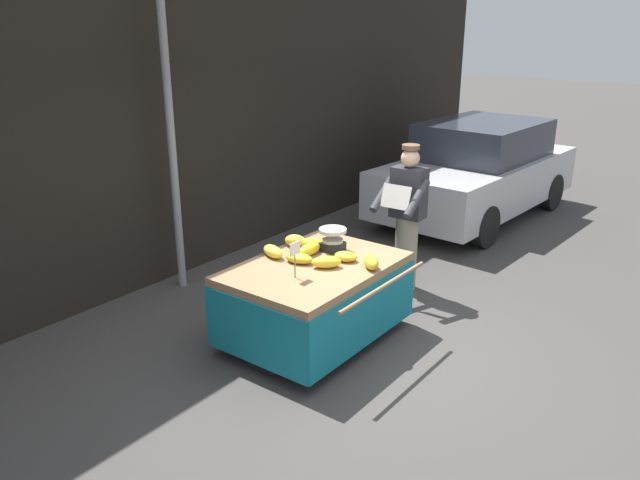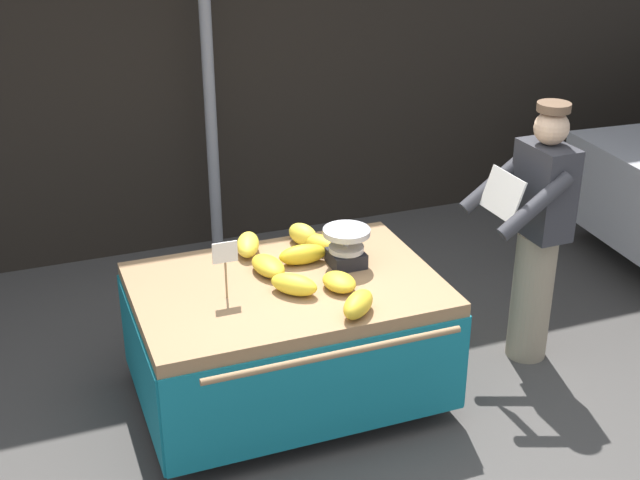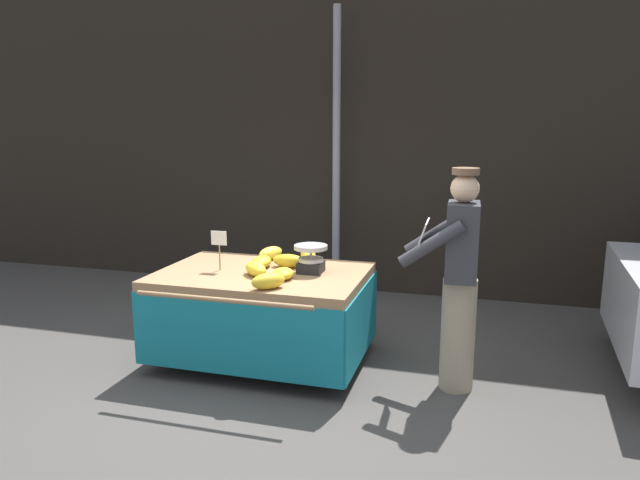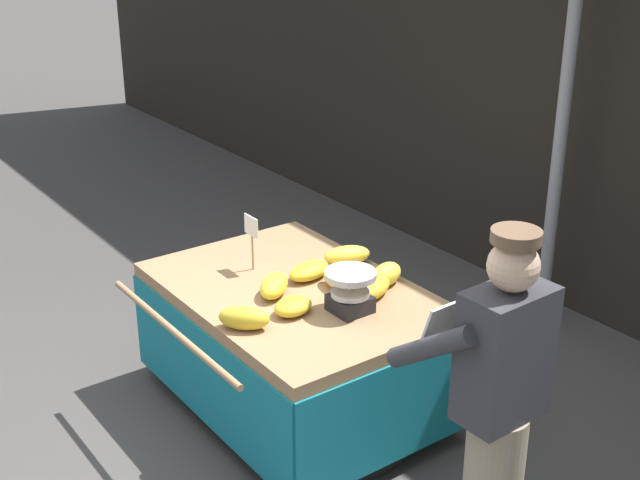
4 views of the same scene
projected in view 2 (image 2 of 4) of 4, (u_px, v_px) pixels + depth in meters
ground_plane at (349, 446)px, 4.86m from camera, size 60.00×60.00×0.00m
street_pole at (207, 54)px, 6.38m from camera, size 0.09×0.09×3.32m
banana_cart at (287, 314)px, 5.02m from camera, size 1.75×1.41×0.80m
weighing_scale at (346, 247)px, 5.09m from camera, size 0.28×0.28×0.24m
price_sign at (225, 258)px, 4.66m from camera, size 0.14×0.01×0.34m
banana_bunch_0 at (268, 266)px, 5.02m from camera, size 0.21×0.31×0.10m
banana_bunch_1 at (303, 234)px, 5.38m from camera, size 0.20×0.25×0.13m
banana_bunch_2 at (321, 243)px, 5.29m from camera, size 0.26×0.32×0.10m
banana_bunch_3 at (303, 254)px, 5.13m from camera, size 0.30×0.14×0.12m
banana_bunch_4 at (248, 244)px, 5.26m from camera, size 0.22×0.32×0.12m
banana_bunch_5 at (358, 304)px, 4.58m from camera, size 0.28×0.28×0.12m
banana_bunch_6 at (339, 282)px, 4.84m from camera, size 0.21×0.26×0.09m
banana_bunch_7 at (294, 284)px, 4.79m from camera, size 0.30×0.30×0.11m
vendor_person at (537, 235)px, 5.36m from camera, size 0.59×0.52×1.71m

